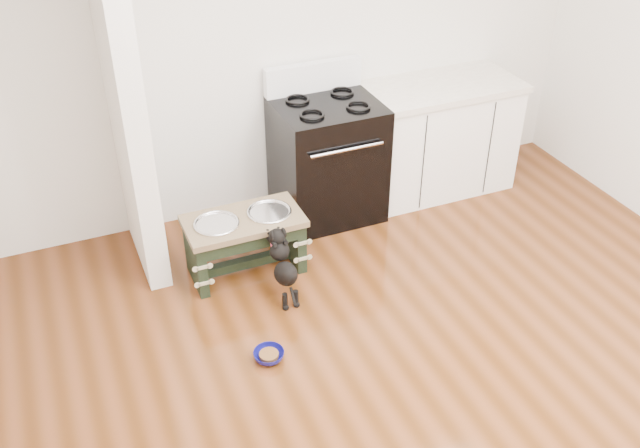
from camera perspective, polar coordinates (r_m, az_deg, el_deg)
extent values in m
plane|color=#4A250D|center=(4.14, 9.57, -14.75)|extent=(5.00, 5.00, 0.00)
plane|color=silver|center=(5.29, -3.47, 14.75)|extent=(5.00, 0.00, 5.00)
cube|color=silver|center=(4.68, -15.61, 10.95)|extent=(0.15, 0.80, 2.70)
cube|color=black|center=(5.44, 0.58, 5.12)|extent=(0.76, 0.65, 0.92)
cube|color=black|center=(5.23, 1.93, 3.04)|extent=(0.58, 0.02, 0.50)
cylinder|color=silver|center=(5.04, 2.19, 5.95)|extent=(0.56, 0.02, 0.02)
cube|color=white|center=(5.43, -0.56, 11.69)|extent=(0.76, 0.08, 0.22)
torus|color=black|center=(5.05, -0.64, 8.73)|extent=(0.18, 0.18, 0.02)
torus|color=black|center=(5.19, 3.09, 9.38)|extent=(0.18, 0.18, 0.02)
torus|color=black|center=(5.29, -1.82, 9.91)|extent=(0.18, 0.18, 0.02)
torus|color=black|center=(5.42, 1.79, 10.51)|extent=(0.18, 0.18, 0.02)
cube|color=white|center=(5.89, 9.32, 6.68)|extent=(1.20, 0.60, 0.86)
cube|color=#BEB3A2|center=(5.70, 9.74, 10.75)|extent=(1.24, 0.64, 0.05)
cube|color=black|center=(5.89, 10.27, 2.30)|extent=(1.20, 0.06, 0.10)
cube|color=black|center=(4.89, -9.90, -2.78)|extent=(0.07, 0.38, 0.39)
cube|color=black|center=(5.05, -2.22, -0.97)|extent=(0.07, 0.38, 0.39)
cube|color=black|center=(4.73, -5.45, -1.55)|extent=(0.64, 0.03, 0.10)
cube|color=black|center=(5.03, -5.91, -3.08)|extent=(0.64, 0.07, 0.07)
cube|color=brown|center=(4.83, -6.15, 0.25)|extent=(0.80, 0.43, 0.04)
cylinder|color=silver|center=(4.79, -8.26, -0.21)|extent=(0.27, 0.27, 0.05)
cylinder|color=silver|center=(4.88, -4.07, 0.74)|extent=(0.27, 0.27, 0.05)
torus|color=silver|center=(4.78, -8.29, 0.05)|extent=(0.31, 0.31, 0.02)
torus|color=silver|center=(4.86, -4.08, 1.00)|extent=(0.31, 0.31, 0.02)
cylinder|color=black|center=(4.69, -2.82, -6.17)|extent=(0.04, 0.04, 0.12)
cylinder|color=black|center=(4.71, -1.95, -5.94)|extent=(0.04, 0.04, 0.12)
sphere|color=black|center=(4.72, -2.76, -6.69)|extent=(0.04, 0.04, 0.04)
sphere|color=black|center=(4.74, -1.89, -6.46)|extent=(0.04, 0.04, 0.04)
ellipsoid|color=black|center=(4.66, -2.77, -4.00)|extent=(0.14, 0.32, 0.29)
sphere|color=black|center=(4.67, -3.25, -2.17)|extent=(0.13, 0.13, 0.13)
sphere|color=black|center=(4.65, -3.45, -1.04)|extent=(0.11, 0.11, 0.11)
sphere|color=black|center=(4.70, -4.20, -0.64)|extent=(0.04, 0.04, 0.04)
sphere|color=black|center=(4.72, -3.35, -0.45)|extent=(0.04, 0.04, 0.04)
cylinder|color=black|center=(4.63, -2.18, -5.80)|extent=(0.02, 0.09, 0.10)
torus|color=#EA4556|center=(4.66, -3.37, -1.58)|extent=(0.11, 0.07, 0.10)
imported|color=#0F0E63|center=(4.37, -4.11, -10.45)|extent=(0.19, 0.19, 0.06)
cylinder|color=#563118|center=(4.37, -4.11, -10.41)|extent=(0.12, 0.12, 0.02)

